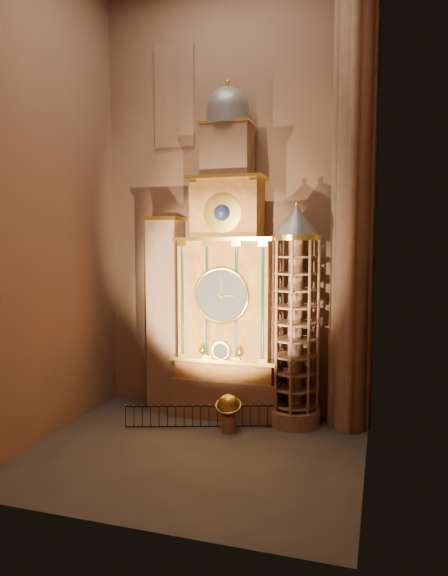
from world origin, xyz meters
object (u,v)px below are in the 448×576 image
(stair_turret, at_px, (295,318))
(iron_railing, at_px, (209,417))
(astronomical_clock, at_px, (227,286))
(celestial_globe, at_px, (228,409))
(portrait_tower, at_px, (166,314))

(stair_turret, distance_m, iron_railing, 6.29)
(astronomical_clock, xyz_separation_m, stair_turret, (3.50, -0.26, -1.41))
(stair_turret, relative_size, celestial_globe, 6.05)
(astronomical_clock, height_order, iron_railing, astronomical_clock)
(portrait_tower, relative_size, celestial_globe, 5.72)
(portrait_tower, height_order, stair_turret, stair_turret)
(portrait_tower, bearing_deg, stair_turret, -2.33)
(astronomical_clock, height_order, stair_turret, astronomical_clock)
(stair_turret, height_order, iron_railing, stair_turret)
(portrait_tower, relative_size, iron_railing, 1.34)
(portrait_tower, xyz_separation_m, stair_turret, (6.90, -0.28, 0.12))
(iron_railing, bearing_deg, astronomical_clock, 81.84)
(stair_turret, bearing_deg, portrait_tower, 177.67)
(iron_railing, bearing_deg, portrait_tower, 146.51)
(portrait_tower, xyz_separation_m, celestial_globe, (4.11, -2.19, -4.08))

